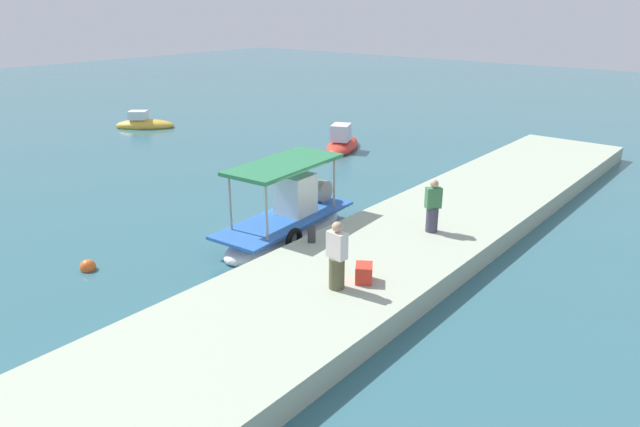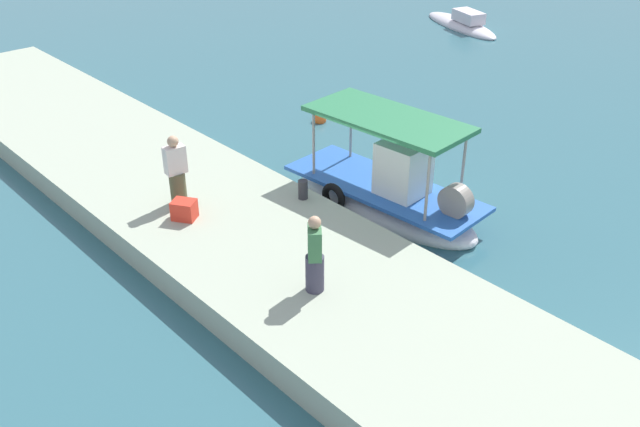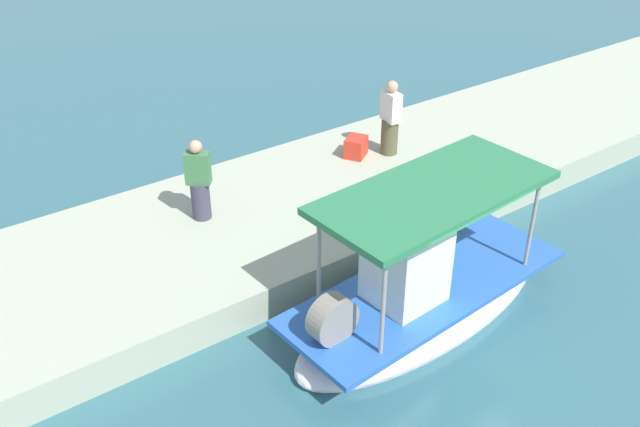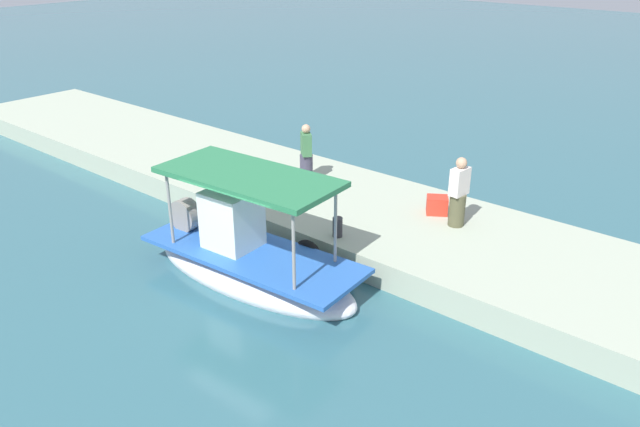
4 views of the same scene
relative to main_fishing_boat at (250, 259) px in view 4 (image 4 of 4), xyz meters
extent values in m
plane|color=#32636D|center=(-0.28, 0.16, -0.48)|extent=(120.00, 120.00, 0.00)
cube|color=#A8B39C|center=(-0.28, -3.80, -0.15)|extent=(36.00, 4.63, 0.66)
ellipsoid|color=silver|center=(-0.09, 0.00, -0.35)|extent=(5.69, 2.31, 0.95)
cube|color=blue|center=(-0.09, 0.00, 0.17)|extent=(5.46, 2.29, 0.10)
cube|color=white|center=(0.46, 0.04, 0.84)|extent=(1.17, 1.13, 1.44)
cylinder|color=gray|center=(1.63, 0.85, 1.05)|extent=(0.07, 0.07, 1.85)
cylinder|color=gray|center=(1.73, -0.59, 1.05)|extent=(0.07, 0.07, 1.85)
cylinder|color=gray|center=(-1.92, 0.59, 1.05)|extent=(0.07, 0.07, 1.85)
cylinder|color=gray|center=(-1.82, -0.85, 1.05)|extent=(0.07, 0.07, 1.85)
cube|color=#2B794B|center=(-0.09, 0.00, 2.03)|extent=(4.18, 2.14, 0.12)
torus|color=black|center=(-0.85, -1.05, -0.03)|extent=(0.75, 0.23, 0.74)
cylinder|color=gray|center=(2.01, 0.15, 0.57)|extent=(0.82, 0.41, 0.80)
cylinder|color=#3F3D50|center=(1.97, -4.25, 0.57)|extent=(0.52, 0.52, 0.78)
cube|color=#3F7849|center=(1.97, -4.25, 1.28)|extent=(0.53, 0.50, 0.64)
sphere|color=tan|center=(1.97, -4.25, 1.73)|extent=(0.25, 0.25, 0.25)
cylinder|color=brown|center=(-2.89, -4.29, 0.59)|extent=(0.44, 0.44, 0.82)
cube|color=silver|center=(-2.89, -4.29, 1.34)|extent=(0.33, 0.53, 0.68)
sphere|color=tan|center=(-2.89, -4.29, 1.81)|extent=(0.27, 0.27, 0.27)
cylinder|color=#2D2D33|center=(-1.04, -1.92, 0.42)|extent=(0.24, 0.24, 0.48)
cube|color=red|center=(-2.17, -4.60, 0.41)|extent=(0.68, 0.65, 0.46)
camera|label=1|loc=(-13.19, -12.17, 6.91)|focal=32.61mm
camera|label=2|loc=(10.31, -11.75, 8.35)|focal=38.93mm
camera|label=3|loc=(6.99, 6.79, 7.51)|focal=39.53mm
camera|label=4|loc=(-9.36, 8.67, 6.85)|focal=35.35mm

